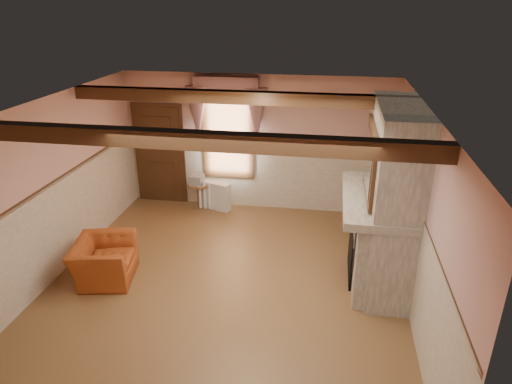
% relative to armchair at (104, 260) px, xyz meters
% --- Properties ---
extents(floor, '(5.50, 6.00, 0.01)m').
position_rel_armchair_xyz_m(floor, '(1.93, 0.15, -0.32)').
color(floor, brown).
rests_on(floor, ground).
extents(ceiling, '(5.50, 6.00, 0.01)m').
position_rel_armchair_xyz_m(ceiling, '(1.93, 0.15, 2.48)').
color(ceiling, silver).
rests_on(ceiling, wall_back).
extents(wall_back, '(5.50, 0.02, 2.80)m').
position_rel_armchair_xyz_m(wall_back, '(1.93, 3.15, 1.08)').
color(wall_back, '#CD978D').
rests_on(wall_back, floor).
extents(wall_front, '(5.50, 0.02, 2.80)m').
position_rel_armchair_xyz_m(wall_front, '(1.93, -2.85, 1.08)').
color(wall_front, '#CD978D').
rests_on(wall_front, floor).
extents(wall_left, '(0.02, 6.00, 2.80)m').
position_rel_armchair_xyz_m(wall_left, '(-0.82, 0.15, 1.08)').
color(wall_left, '#CD978D').
rests_on(wall_left, floor).
extents(wall_right, '(0.02, 6.00, 2.80)m').
position_rel_armchair_xyz_m(wall_right, '(4.68, 0.15, 1.08)').
color(wall_right, '#CD978D').
rests_on(wall_right, floor).
extents(wainscot, '(5.50, 6.00, 1.50)m').
position_rel_armchair_xyz_m(wainscot, '(1.93, 0.15, 0.43)').
color(wainscot, beige).
rests_on(wainscot, floor).
extents(chair_rail, '(5.50, 6.00, 0.08)m').
position_rel_armchair_xyz_m(chair_rail, '(1.93, 0.15, 1.18)').
color(chair_rail, black).
rests_on(chair_rail, wainscot).
extents(firebox, '(0.20, 0.95, 0.90)m').
position_rel_armchair_xyz_m(firebox, '(3.93, 0.75, 0.13)').
color(firebox, black).
rests_on(firebox, floor).
extents(armchair, '(1.05, 1.15, 0.65)m').
position_rel_armchair_xyz_m(armchair, '(0.00, 0.00, 0.00)').
color(armchair, '#994219').
rests_on(armchair, floor).
extents(side_table, '(0.52, 0.52, 0.55)m').
position_rel_armchair_xyz_m(side_table, '(0.73, 2.85, -0.05)').
color(side_table, brown).
rests_on(side_table, floor).
extents(book_stack, '(0.27, 0.33, 0.20)m').
position_rel_armchair_xyz_m(book_stack, '(0.70, 2.84, 0.33)').
color(book_stack, '#B7AD8C').
rests_on(book_stack, side_table).
extents(radiator, '(0.72, 0.39, 0.60)m').
position_rel_armchair_xyz_m(radiator, '(1.07, 2.85, -0.02)').
color(radiator, silver).
rests_on(radiator, floor).
extents(bowl, '(0.38, 0.38, 0.09)m').
position_rel_armchair_xyz_m(bowl, '(4.18, 0.75, 1.14)').
color(bowl, brown).
rests_on(bowl, mantel).
extents(mantel_clock, '(0.14, 0.24, 0.20)m').
position_rel_armchair_xyz_m(mantel_clock, '(4.18, 1.55, 1.20)').
color(mantel_clock, black).
rests_on(mantel_clock, mantel).
extents(oil_lamp, '(0.11, 0.11, 0.28)m').
position_rel_armchair_xyz_m(oil_lamp, '(4.18, 1.15, 1.24)').
color(oil_lamp, '#B59133').
rests_on(oil_lamp, mantel).
extents(candle_red, '(0.06, 0.06, 0.16)m').
position_rel_armchair_xyz_m(candle_red, '(4.18, 0.29, 1.18)').
color(candle_red, maroon).
rests_on(candle_red, mantel).
extents(jar_yellow, '(0.06, 0.06, 0.12)m').
position_rel_armchair_xyz_m(jar_yellow, '(4.18, 0.46, 1.16)').
color(jar_yellow, yellow).
rests_on(jar_yellow, mantel).
extents(fireplace, '(0.85, 2.00, 2.80)m').
position_rel_armchair_xyz_m(fireplace, '(4.36, 0.75, 1.08)').
color(fireplace, gray).
rests_on(fireplace, floor).
extents(mantel, '(1.05, 2.05, 0.12)m').
position_rel_armchair_xyz_m(mantel, '(4.18, 0.75, 1.04)').
color(mantel, gray).
rests_on(mantel, fireplace).
extents(overmantel_mirror, '(0.06, 1.44, 1.04)m').
position_rel_armchair_xyz_m(overmantel_mirror, '(3.99, 0.75, 1.65)').
color(overmantel_mirror, silver).
rests_on(overmantel_mirror, fireplace).
extents(door, '(1.10, 0.10, 2.10)m').
position_rel_armchair_xyz_m(door, '(-0.17, 3.09, 0.73)').
color(door, black).
rests_on(door, floor).
extents(window, '(1.06, 0.08, 2.02)m').
position_rel_armchair_xyz_m(window, '(1.33, 3.12, 1.33)').
color(window, white).
rests_on(window, wall_back).
extents(window_drapes, '(1.30, 0.14, 1.40)m').
position_rel_armchair_xyz_m(window_drapes, '(1.33, 3.03, 1.93)').
color(window_drapes, gray).
rests_on(window_drapes, wall_back).
extents(ceiling_beam_front, '(5.50, 0.18, 0.20)m').
position_rel_armchair_xyz_m(ceiling_beam_front, '(1.93, -1.05, 2.38)').
color(ceiling_beam_front, black).
rests_on(ceiling_beam_front, ceiling).
extents(ceiling_beam_back, '(5.50, 0.18, 0.20)m').
position_rel_armchair_xyz_m(ceiling_beam_back, '(1.93, 1.35, 2.38)').
color(ceiling_beam_back, black).
rests_on(ceiling_beam_back, ceiling).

